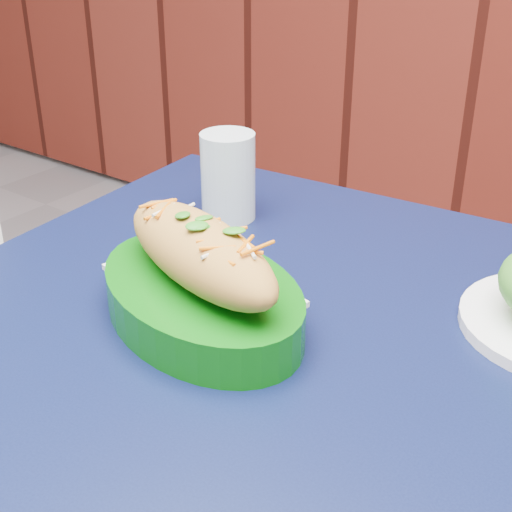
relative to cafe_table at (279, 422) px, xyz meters
The scene contains 3 objects.
cafe_table is the anchor object (origin of this frame).
banh_mi_basket 0.16m from the cafe_table, behind, with size 0.29×0.24×0.12m.
water_glass 0.34m from the cafe_table, 137.34° to the left, with size 0.07×0.07×0.11m, color silver.
Camera 1 is at (0.69, 1.00, 1.13)m, focal length 50.00 mm.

